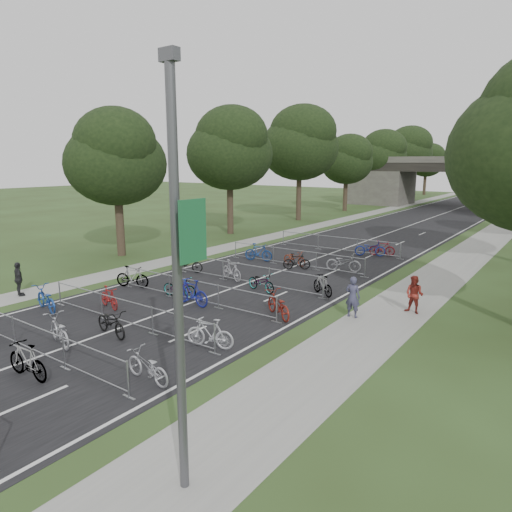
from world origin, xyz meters
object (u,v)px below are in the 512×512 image
(pedestrian_c, at_px, (19,279))
(lamppost, at_px, (179,279))
(overpass_bridge, at_px, (462,182))
(pedestrian_b, at_px, (414,295))
(pedestrian_a, at_px, (353,297))

(pedestrian_c, bearing_deg, lamppost, 179.87)
(overpass_bridge, xyz_separation_m, pedestrian_c, (-7.49, -58.14, -2.70))
(pedestrian_b, bearing_deg, pedestrian_a, -126.72)
(overpass_bridge, distance_m, pedestrian_a, 52.12)
(lamppost, height_order, pedestrian_b, lamppost)
(lamppost, relative_size, pedestrian_c, 4.95)
(overpass_bridge, distance_m, lamppost, 63.55)
(lamppost, bearing_deg, overpass_bridge, 97.53)
(overpass_bridge, xyz_separation_m, lamppost, (8.33, -63.00, 0.75))
(pedestrian_b, height_order, pedestrian_c, pedestrian_c)
(pedestrian_c, bearing_deg, pedestrian_a, -138.46)
(overpass_bridge, height_order, pedestrian_c, overpass_bridge)
(pedestrian_b, bearing_deg, lamppost, -83.99)
(lamppost, height_order, pedestrian_a, lamppost)
(overpass_bridge, bearing_deg, pedestrian_b, -80.02)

